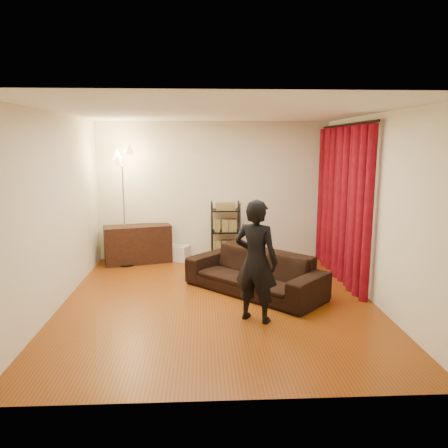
{
  "coord_description": "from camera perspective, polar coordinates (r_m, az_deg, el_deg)",
  "views": [
    {
      "loc": [
        -0.22,
        -6.07,
        2.28
      ],
      "look_at": [
        0.1,
        0.3,
        1.1
      ],
      "focal_mm": 35.0,
      "sensor_mm": 36.0,
      "label": 1
    }
  ],
  "objects": [
    {
      "name": "floor",
      "position": [
        6.48,
        -0.76,
        -10.1
      ],
      "size": [
        5.0,
        5.0,
        0.0
      ],
      "primitive_type": "plane",
      "color": "#7F380E",
      "rests_on": "ground"
    },
    {
      "name": "ceiling",
      "position": [
        6.08,
        -0.83,
        14.45
      ],
      "size": [
        5.0,
        5.0,
        0.0
      ],
      "primitive_type": "plane",
      "rotation": [
        3.14,
        0.0,
        0.0
      ],
      "color": "white",
      "rests_on": "ground"
    },
    {
      "name": "wall_back",
      "position": [
        8.62,
        -1.4,
        4.29
      ],
      "size": [
        5.0,
        0.0,
        5.0
      ],
      "primitive_type": "plane",
      "rotation": [
        1.57,
        0.0,
        0.0
      ],
      "color": "beige",
      "rests_on": "ground"
    },
    {
      "name": "wall_front",
      "position": [
        3.69,
        0.63,
        -4.09
      ],
      "size": [
        5.0,
        0.0,
        5.0
      ],
      "primitive_type": "plane",
      "rotation": [
        -1.57,
        0.0,
        0.0
      ],
      "color": "beige",
      "rests_on": "ground"
    },
    {
      "name": "wall_left",
      "position": [
        6.46,
        -21.16,
        1.51
      ],
      "size": [
        0.0,
        5.0,
        5.0
      ],
      "primitive_type": "plane",
      "rotation": [
        1.57,
        0.0,
        1.57
      ],
      "color": "beige",
      "rests_on": "ground"
    },
    {
      "name": "wall_right",
      "position": [
        6.61,
        19.09,
        1.83
      ],
      "size": [
        0.0,
        5.0,
        5.0
      ],
      "primitive_type": "plane",
      "rotation": [
        1.57,
        0.0,
        -1.57
      ],
      "color": "beige",
      "rests_on": "ground"
    },
    {
      "name": "curtain_rod",
      "position": [
        7.58,
        15.73,
        12.37
      ],
      "size": [
        0.04,
        2.65,
        0.04
      ],
      "primitive_type": "cylinder",
      "rotation": [
        1.57,
        0.0,
        0.0
      ],
      "color": "black",
      "rests_on": "wall_right"
    },
    {
      "name": "curtain",
      "position": [
        7.63,
        15.1,
        2.56
      ],
      "size": [
        0.22,
        2.65,
        2.55
      ],
      "primitive_type": null,
      "color": "maroon",
      "rests_on": "ground"
    },
    {
      "name": "sofa",
      "position": [
        6.79,
        3.95,
        -6.3
      ],
      "size": [
        2.18,
        2.16,
        0.64
      ],
      "primitive_type": "imported",
      "rotation": [
        0.0,
        0.0,
        -0.77
      ],
      "color": "black",
      "rests_on": "ground"
    },
    {
      "name": "person",
      "position": [
        5.61,
        4.19,
        -4.85
      ],
      "size": [
        0.7,
        0.62,
        1.6
      ],
      "primitive_type": "imported",
      "rotation": [
        0.0,
        0.0,
        2.62
      ],
      "color": "black",
      "rests_on": "ground"
    },
    {
      "name": "media_cabinet",
      "position": [
        8.6,
        -11.17,
        -2.59
      ],
      "size": [
        1.33,
        0.79,
        0.73
      ],
      "primitive_type": "cube",
      "rotation": [
        0.0,
        0.0,
        0.27
      ],
      "color": "#321A11",
      "rests_on": "ground"
    },
    {
      "name": "storage_boxes",
      "position": [
        8.65,
        -5.9,
        -3.79
      ],
      "size": [
        0.46,
        0.41,
        0.31
      ],
      "primitive_type": null,
      "rotation": [
        0.0,
        0.0,
        -0.36
      ],
      "color": "beige",
      "rests_on": "ground"
    },
    {
      "name": "wire_shelf",
      "position": [
        8.52,
        0.19,
        -1.0
      ],
      "size": [
        0.54,
        0.39,
        1.17
      ],
      "primitive_type": null,
      "rotation": [
        0.0,
        0.0,
        0.04
      ],
      "color": "black",
      "rests_on": "ground"
    },
    {
      "name": "floor_lamp",
      "position": [
        8.32,
        -12.95,
        2.08
      ],
      "size": [
        0.44,
        0.44,
        2.21
      ],
      "primitive_type": null,
      "rotation": [
        0.0,
        0.0,
        -0.1
      ],
      "color": "silver",
      "rests_on": "ground"
    }
  ]
}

